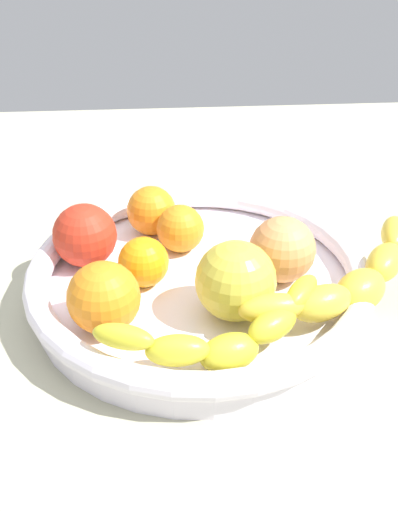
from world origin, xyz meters
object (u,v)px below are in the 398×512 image
(orange_rear, at_px, (180,229))
(peach_blush, at_px, (282,250))
(orange_mid_left, at_px, (151,211))
(tomato_red, at_px, (85,235))
(orange_front, at_px, (104,298))
(orange_mid_right, at_px, (144,263))
(banana_draped_right, at_px, (225,336))
(apple_yellow, at_px, (236,281))
(fruit_bowl, at_px, (199,279))
(banana_draped_left, at_px, (352,281))

(orange_rear, distance_m, peach_blush, 0.12)
(orange_mid_left, relative_size, tomato_red, 0.84)
(orange_front, bearing_deg, orange_mid_right, -27.88)
(banana_draped_right, distance_m, apple_yellow, 0.07)
(orange_rear, bearing_deg, fruit_bowl, -165.80)
(orange_front, height_order, orange_mid_right, orange_front)
(apple_yellow, bearing_deg, peach_blush, -44.71)
(tomato_red, height_order, peach_blush, same)
(fruit_bowl, relative_size, orange_mid_left, 6.19)
(fruit_bowl, height_order, apple_yellow, apple_yellow)
(apple_yellow, bearing_deg, orange_mid_right, 57.18)
(orange_rear, relative_size, peach_blush, 0.78)
(banana_draped_right, bearing_deg, tomato_red, 38.73)
(banana_draped_left, bearing_deg, orange_rear, 55.09)
(orange_mid_left, distance_m, orange_rear, 0.05)
(orange_mid_right, xyz_separation_m, peach_blush, (0.00, -0.14, 0.01))
(fruit_bowl, bearing_deg, banana_draped_left, -108.66)
(orange_front, distance_m, peach_blush, 0.19)
(fruit_bowl, xyz_separation_m, banana_draped_right, (-0.12, -0.01, 0.02))
(fruit_bowl, bearing_deg, apple_yellow, -152.18)
(fruit_bowl, relative_size, orange_rear, 6.67)
(fruit_bowl, xyz_separation_m, orange_mid_left, (0.10, 0.05, 0.03))
(banana_draped_left, relative_size, orange_mid_left, 3.63)
(fruit_bowl, bearing_deg, banana_draped_right, -173.82)
(orange_front, height_order, orange_rear, orange_front)
(orange_mid_left, bearing_deg, orange_mid_right, 175.25)
(orange_front, height_order, tomato_red, same)
(fruit_bowl, xyz_separation_m, banana_draped_left, (-0.05, -0.14, 0.02))
(peach_blush, bearing_deg, apple_yellow, 135.29)
(orange_mid_left, relative_size, peach_blush, 0.84)
(orange_mid_left, bearing_deg, orange_rear, -141.72)
(banana_draped_left, relative_size, orange_front, 3.08)
(fruit_bowl, xyz_separation_m, orange_rear, (0.06, 0.02, 0.02))
(orange_front, xyz_separation_m, orange_mid_right, (0.07, -0.03, -0.01))
(banana_draped_right, xyz_separation_m, orange_mid_right, (0.12, 0.07, -0.00))
(orange_mid_left, bearing_deg, peach_blush, -128.13)
(orange_mid_left, bearing_deg, apple_yellow, -154.14)
(banana_draped_right, relative_size, apple_yellow, 2.77)
(orange_rear, height_order, apple_yellow, apple_yellow)
(tomato_red, bearing_deg, fruit_bowl, -110.22)
(orange_front, xyz_separation_m, peach_blush, (0.07, -0.17, 0.00))
(fruit_bowl, height_order, banana_draped_right, banana_draped_right)
(banana_draped_right, bearing_deg, orange_front, 63.47)
(banana_draped_right, xyz_separation_m, orange_mid_left, (0.22, 0.06, 0.00))
(banana_draped_left, xyz_separation_m, apple_yellow, (-0.01, 0.11, 0.01))
(fruit_bowl, distance_m, tomato_red, 0.13)
(orange_mid_right, bearing_deg, tomato_red, 54.19)
(banana_draped_right, height_order, peach_blush, peach_blush)
(orange_front, bearing_deg, orange_mid_left, -14.41)
(orange_mid_left, xyz_separation_m, apple_yellow, (-0.16, -0.08, 0.01))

